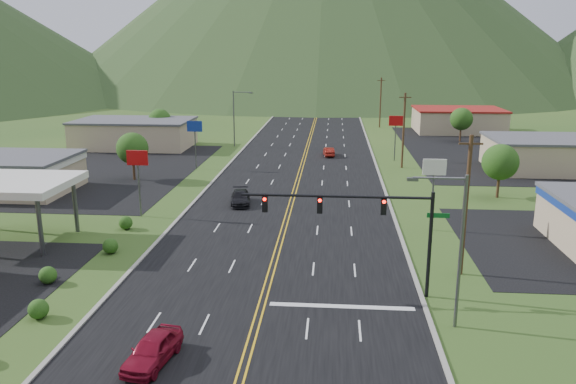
# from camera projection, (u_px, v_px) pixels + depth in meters

# --- Properties ---
(traffic_signal) EXTENTS (13.10, 0.43, 7.00)m
(traffic_signal) POSITION_uv_depth(u_px,v_px,m) (367.00, 216.00, 35.39)
(traffic_signal) COLOR black
(traffic_signal) RESTS_ON ground
(streetlight_east) EXTENTS (3.28, 0.25, 9.00)m
(streetlight_east) POSITION_uv_depth(u_px,v_px,m) (456.00, 242.00, 31.19)
(streetlight_east) COLOR #59595E
(streetlight_east) RESTS_ON ground
(streetlight_west) EXTENTS (3.28, 0.25, 9.00)m
(streetlight_west) POSITION_uv_depth(u_px,v_px,m) (236.00, 115.00, 90.95)
(streetlight_west) COLOR #59595E
(streetlight_west) RESTS_ON ground
(gas_canopy) EXTENTS (10.00, 8.00, 5.30)m
(gas_canopy) POSITION_uv_depth(u_px,v_px,m) (8.00, 185.00, 45.51)
(gas_canopy) COLOR white
(gas_canopy) RESTS_ON ground
(building_west_mid) EXTENTS (14.40, 10.40, 4.10)m
(building_west_mid) POSITION_uv_depth(u_px,v_px,m) (6.00, 172.00, 62.40)
(building_west_mid) COLOR tan
(building_west_mid) RESTS_ON ground
(building_west_far) EXTENTS (18.40, 11.40, 4.50)m
(building_west_far) POSITION_uv_depth(u_px,v_px,m) (135.00, 133.00, 91.05)
(building_west_far) COLOR tan
(building_west_far) RESTS_ON ground
(building_east_mid) EXTENTS (14.40, 11.40, 4.30)m
(building_east_mid) POSITION_uv_depth(u_px,v_px,m) (545.00, 154.00, 73.72)
(building_east_mid) COLOR tan
(building_east_mid) RESTS_ON ground
(building_east_far) EXTENTS (16.40, 12.40, 4.50)m
(building_east_far) POSITION_uv_depth(u_px,v_px,m) (458.00, 120.00, 107.80)
(building_east_far) COLOR tan
(building_east_far) RESTS_ON ground
(pole_sign_west_a) EXTENTS (2.00, 0.18, 6.40)m
(pole_sign_west_a) POSITION_uv_depth(u_px,v_px,m) (138.00, 165.00, 52.55)
(pole_sign_west_a) COLOR #59595E
(pole_sign_west_a) RESTS_ON ground
(pole_sign_west_b) EXTENTS (2.00, 0.18, 6.40)m
(pole_sign_west_b) POSITION_uv_depth(u_px,v_px,m) (195.00, 131.00, 73.79)
(pole_sign_west_b) COLOR #59595E
(pole_sign_west_b) RESTS_ON ground
(pole_sign_east_a) EXTENTS (2.00, 0.18, 6.40)m
(pole_sign_east_a) POSITION_uv_depth(u_px,v_px,m) (434.00, 174.00, 48.46)
(pole_sign_east_a) COLOR #59595E
(pole_sign_east_a) RESTS_ON ground
(pole_sign_east_b) EXTENTS (2.00, 0.18, 6.40)m
(pole_sign_east_b) POSITION_uv_depth(u_px,v_px,m) (396.00, 125.00, 79.35)
(pole_sign_east_b) COLOR #59595E
(pole_sign_east_b) RESTS_ON ground
(tree_west_a) EXTENTS (3.84, 3.84, 5.82)m
(tree_west_a) POSITION_uv_depth(u_px,v_px,m) (132.00, 148.00, 67.80)
(tree_west_a) COLOR #382314
(tree_west_a) RESTS_ON ground
(tree_west_b) EXTENTS (3.84, 3.84, 5.82)m
(tree_west_b) POSITION_uv_depth(u_px,v_px,m) (160.00, 120.00, 94.26)
(tree_west_b) COLOR #382314
(tree_west_b) RESTS_ON ground
(tree_east_a) EXTENTS (3.84, 3.84, 5.82)m
(tree_east_a) POSITION_uv_depth(u_px,v_px,m) (500.00, 162.00, 59.61)
(tree_east_a) COLOR #382314
(tree_east_a) RESTS_ON ground
(tree_east_b) EXTENTS (3.84, 3.84, 5.82)m
(tree_east_b) POSITION_uv_depth(u_px,v_px,m) (461.00, 119.00, 95.97)
(tree_east_b) COLOR #382314
(tree_east_b) RESTS_ON ground
(utility_pole_a) EXTENTS (1.60, 0.28, 10.00)m
(utility_pole_a) POSITION_uv_depth(u_px,v_px,m) (466.00, 205.00, 38.75)
(utility_pole_a) COLOR #382314
(utility_pole_a) RESTS_ON ground
(utility_pole_b) EXTENTS (1.60, 0.28, 10.00)m
(utility_pole_b) POSITION_uv_depth(u_px,v_px,m) (404.00, 130.00, 74.46)
(utility_pole_b) COLOR #382314
(utility_pole_b) RESTS_ON ground
(utility_pole_c) EXTENTS (1.60, 0.28, 10.00)m
(utility_pole_c) POSITION_uv_depth(u_px,v_px,m) (380.00, 102.00, 113.08)
(utility_pole_c) COLOR #382314
(utility_pole_c) RESTS_ON ground
(utility_pole_d) EXTENTS (1.60, 0.28, 10.00)m
(utility_pole_d) POSITION_uv_depth(u_px,v_px,m) (369.00, 88.00, 151.69)
(utility_pole_d) COLOR #382314
(utility_pole_d) RESTS_ON ground
(car_red_near) EXTENTS (2.47, 4.61, 1.49)m
(car_red_near) POSITION_uv_depth(u_px,v_px,m) (153.00, 350.00, 28.48)
(car_red_near) COLOR maroon
(car_red_near) RESTS_ON ground
(car_dark_mid) EXTENTS (2.59, 4.94, 1.37)m
(car_dark_mid) POSITION_uv_depth(u_px,v_px,m) (240.00, 198.00, 57.71)
(car_dark_mid) COLOR black
(car_dark_mid) RESTS_ON ground
(car_red_far) EXTENTS (1.82, 4.07, 1.30)m
(car_red_far) POSITION_uv_depth(u_px,v_px,m) (329.00, 152.00, 83.60)
(car_red_far) COLOR maroon
(car_red_far) RESTS_ON ground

